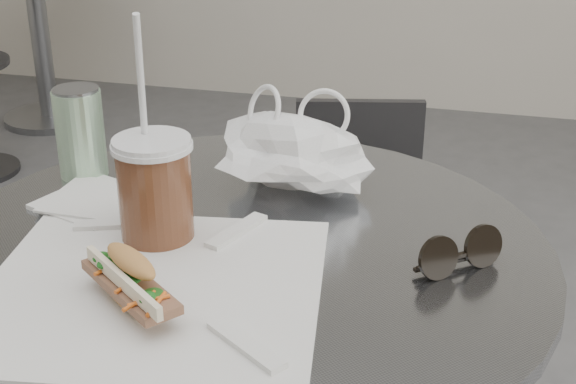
% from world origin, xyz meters
% --- Properties ---
extents(bg_table, '(0.70, 0.70, 0.74)m').
position_xyz_m(bg_table, '(-1.60, 2.40, 0.47)').
color(bg_table, slate).
rests_on(bg_table, ground).
extents(chair_far, '(0.35, 0.38, 0.67)m').
position_xyz_m(chair_far, '(0.04, 0.89, 0.30)').
color(chair_far, '#303032').
rests_on(chair_far, ground).
extents(sandwich_paper, '(0.42, 0.40, 0.00)m').
position_xyz_m(sandwich_paper, '(-0.06, 0.08, 0.74)').
color(sandwich_paper, white).
rests_on(sandwich_paper, cafe_table).
extents(banh_mi, '(0.18, 0.17, 0.06)m').
position_xyz_m(banh_mi, '(-0.06, 0.04, 0.77)').
color(banh_mi, tan).
rests_on(banh_mi, sandwich_paper).
extents(iced_coffee, '(0.10, 0.10, 0.28)m').
position_xyz_m(iced_coffee, '(-0.10, 0.19, 0.81)').
color(iced_coffee, brown).
rests_on(iced_coffee, cafe_table).
extents(sunglasses, '(0.10, 0.09, 0.05)m').
position_xyz_m(sunglasses, '(0.26, 0.21, 0.76)').
color(sunglasses, black).
rests_on(sunglasses, cafe_table).
extents(plastic_bag, '(0.25, 0.23, 0.10)m').
position_xyz_m(plastic_bag, '(0.02, 0.37, 0.79)').
color(plastic_bag, white).
rests_on(plastic_bag, cafe_table).
extents(napkin_stack, '(0.16, 0.16, 0.01)m').
position_xyz_m(napkin_stack, '(-0.22, 0.26, 0.74)').
color(napkin_stack, white).
rests_on(napkin_stack, cafe_table).
extents(drink_can, '(0.07, 0.07, 0.13)m').
position_xyz_m(drink_can, '(-0.28, 0.35, 0.80)').
color(drink_can, '#61A766').
rests_on(drink_can, cafe_table).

